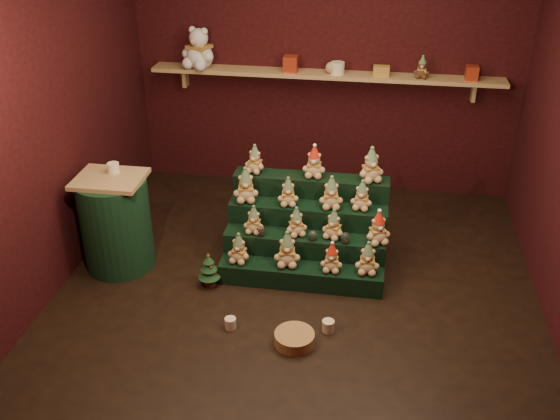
% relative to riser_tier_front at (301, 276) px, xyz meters
% --- Properties ---
extents(ground, '(4.00, 4.00, 0.00)m').
position_rel_riser_tier_front_xyz_m(ground, '(-0.02, -0.01, -0.09)').
color(ground, black).
rests_on(ground, ground).
extents(back_wall, '(4.00, 0.10, 2.80)m').
position_rel_riser_tier_front_xyz_m(back_wall, '(-0.02, 2.04, 1.31)').
color(back_wall, black).
rests_on(back_wall, ground).
extents(front_wall, '(4.00, 0.10, 2.80)m').
position_rel_riser_tier_front_xyz_m(front_wall, '(-0.02, -2.06, 1.31)').
color(front_wall, black).
rests_on(front_wall, ground).
extents(left_wall, '(0.10, 4.00, 2.80)m').
position_rel_riser_tier_front_xyz_m(left_wall, '(-2.07, -0.01, 1.31)').
color(left_wall, black).
rests_on(left_wall, ground).
extents(back_shelf, '(3.60, 0.26, 0.24)m').
position_rel_riser_tier_front_xyz_m(back_shelf, '(-0.02, 1.86, 1.20)').
color(back_shelf, tan).
rests_on(back_shelf, ground).
extents(riser_tier_front, '(1.40, 0.22, 0.18)m').
position_rel_riser_tier_front_xyz_m(riser_tier_front, '(0.00, 0.00, 0.00)').
color(riser_tier_front, black).
rests_on(riser_tier_front, ground).
extents(riser_tier_midfront, '(1.40, 0.22, 0.36)m').
position_rel_riser_tier_front_xyz_m(riser_tier_midfront, '(0.00, 0.22, 0.09)').
color(riser_tier_midfront, black).
rests_on(riser_tier_midfront, ground).
extents(riser_tier_midback, '(1.40, 0.22, 0.54)m').
position_rel_riser_tier_front_xyz_m(riser_tier_midback, '(0.00, 0.44, 0.18)').
color(riser_tier_midback, black).
rests_on(riser_tier_midback, ground).
extents(riser_tier_back, '(1.40, 0.22, 0.72)m').
position_rel_riser_tier_front_xyz_m(riser_tier_back, '(0.00, 0.66, 0.27)').
color(riser_tier_back, black).
rests_on(riser_tier_back, ground).
extents(teddy_0, '(0.22, 0.20, 0.27)m').
position_rel_riser_tier_front_xyz_m(teddy_0, '(-0.53, 0.00, 0.22)').
color(teddy_0, tan).
rests_on(teddy_0, riser_tier_front).
extents(teddy_1, '(0.25, 0.23, 0.31)m').
position_rel_riser_tier_front_xyz_m(teddy_1, '(-0.12, 0.02, 0.25)').
color(teddy_1, tan).
rests_on(teddy_1, riser_tier_front).
extents(teddy_2, '(0.18, 0.17, 0.26)m').
position_rel_riser_tier_front_xyz_m(teddy_2, '(0.26, -0.01, 0.22)').
color(teddy_2, tan).
rests_on(teddy_2, riser_tier_front).
extents(teddy_3, '(0.21, 0.19, 0.28)m').
position_rel_riser_tier_front_xyz_m(teddy_3, '(0.55, 0.01, 0.23)').
color(teddy_3, tan).
rests_on(teddy_3, riser_tier_front).
extents(teddy_4, '(0.18, 0.17, 0.25)m').
position_rel_riser_tier_front_xyz_m(teddy_4, '(-0.44, 0.21, 0.39)').
color(teddy_4, tan).
rests_on(teddy_4, riser_tier_midfront).
extents(teddy_5, '(0.24, 0.23, 0.26)m').
position_rel_riser_tier_front_xyz_m(teddy_5, '(-0.07, 0.23, 0.40)').
color(teddy_5, tan).
rests_on(teddy_5, riser_tier_midfront).
extents(teddy_6, '(0.24, 0.23, 0.26)m').
position_rel_riser_tier_front_xyz_m(teddy_6, '(0.25, 0.23, 0.40)').
color(teddy_6, tan).
rests_on(teddy_6, riser_tier_midfront).
extents(teddy_7, '(0.27, 0.26, 0.29)m').
position_rel_riser_tier_front_xyz_m(teddy_7, '(0.62, 0.21, 0.42)').
color(teddy_7, tan).
rests_on(teddy_7, riser_tier_midfront).
extents(teddy_8, '(0.26, 0.24, 0.31)m').
position_rel_riser_tier_front_xyz_m(teddy_8, '(-0.56, 0.44, 0.61)').
color(teddy_8, tan).
rests_on(teddy_8, riser_tier_midback).
extents(teddy_9, '(0.21, 0.19, 0.26)m').
position_rel_riser_tier_front_xyz_m(teddy_9, '(-0.18, 0.43, 0.58)').
color(teddy_9, tan).
rests_on(teddy_9, riser_tier_midback).
extents(teddy_10, '(0.23, 0.21, 0.29)m').
position_rel_riser_tier_front_xyz_m(teddy_10, '(0.20, 0.44, 0.59)').
color(teddy_10, tan).
rests_on(teddy_10, riser_tier_midback).
extents(teddy_11, '(0.21, 0.19, 0.26)m').
position_rel_riser_tier_front_xyz_m(teddy_11, '(0.46, 0.46, 0.58)').
color(teddy_11, tan).
rests_on(teddy_11, riser_tier_midback).
extents(teddy_12, '(0.22, 0.21, 0.26)m').
position_rel_riser_tier_front_xyz_m(teddy_12, '(-0.51, 0.67, 0.76)').
color(teddy_12, tan).
rests_on(teddy_12, riser_tier_back).
extents(teddy_13, '(0.21, 0.19, 0.29)m').
position_rel_riser_tier_front_xyz_m(teddy_13, '(0.02, 0.66, 0.77)').
color(teddy_13, tan).
rests_on(teddy_13, riser_tier_back).
extents(teddy_14, '(0.28, 0.27, 0.31)m').
position_rel_riser_tier_front_xyz_m(teddy_14, '(0.52, 0.65, 0.78)').
color(teddy_14, tan).
rests_on(teddy_14, riser_tier_back).
extents(snow_globe_a, '(0.07, 0.07, 0.09)m').
position_rel_riser_tier_front_xyz_m(snow_globe_a, '(-0.37, 0.16, 0.32)').
color(snow_globe_a, black).
rests_on(snow_globe_a, riser_tier_midfront).
extents(snow_globe_b, '(0.07, 0.07, 0.09)m').
position_rel_riser_tier_front_xyz_m(snow_globe_b, '(0.08, 0.16, 0.32)').
color(snow_globe_b, black).
rests_on(snow_globe_b, riser_tier_midfront).
extents(snow_globe_c, '(0.07, 0.07, 0.10)m').
position_rel_riser_tier_front_xyz_m(snow_globe_c, '(0.35, 0.16, 0.32)').
color(snow_globe_c, black).
rests_on(snow_globe_c, riser_tier_midfront).
extents(side_table, '(0.61, 0.61, 0.87)m').
position_rel_riser_tier_front_xyz_m(side_table, '(-1.64, 0.06, 0.34)').
color(side_table, tan).
rests_on(side_table, ground).
extents(table_ornament, '(0.10, 0.10, 0.08)m').
position_rel_riser_tier_front_xyz_m(table_ornament, '(-1.64, 0.16, 0.82)').
color(table_ornament, beige).
rests_on(table_ornament, side_table).
extents(mini_christmas_tree, '(0.19, 0.19, 0.33)m').
position_rel_riser_tier_front_xyz_m(mini_christmas_tree, '(-0.77, -0.13, 0.07)').
color(mini_christmas_tree, '#4B2A1A').
rests_on(mini_christmas_tree, ground).
extents(mug_left, '(0.09, 0.09, 0.09)m').
position_rel_riser_tier_front_xyz_m(mug_left, '(-0.46, -0.66, -0.05)').
color(mug_left, beige).
rests_on(mug_left, ground).
extents(mug_right, '(0.10, 0.10, 0.10)m').
position_rel_riser_tier_front_xyz_m(mug_right, '(0.29, -0.57, -0.04)').
color(mug_right, beige).
rests_on(mug_right, ground).
extents(wicker_basket, '(0.40, 0.40, 0.09)m').
position_rel_riser_tier_front_xyz_m(wicker_basket, '(0.05, -0.76, -0.04)').
color(wicker_basket, '#A77743').
rests_on(wicker_basket, ground).
extents(white_bear, '(0.47, 0.45, 0.53)m').
position_rel_riser_tier_front_xyz_m(white_bear, '(-1.31, 1.83, 1.49)').
color(white_bear, white).
rests_on(white_bear, back_shelf).
extents(brown_bear, '(0.17, 0.15, 0.22)m').
position_rel_riser_tier_front_xyz_m(brown_bear, '(0.94, 1.83, 1.34)').
color(brown_bear, '#53331B').
rests_on(brown_bear, back_shelf).
extents(gift_tin_red_a, '(0.14, 0.14, 0.16)m').
position_rel_riser_tier_front_xyz_m(gift_tin_red_a, '(-0.37, 1.84, 1.31)').
color(gift_tin_red_a, '#B3351B').
rests_on(gift_tin_red_a, back_shelf).
extents(gift_tin_cream, '(0.14, 0.14, 0.12)m').
position_rel_riser_tier_front_xyz_m(gift_tin_cream, '(0.11, 1.84, 1.29)').
color(gift_tin_cream, beige).
rests_on(gift_tin_cream, back_shelf).
extents(gift_tin_red_b, '(0.12, 0.12, 0.14)m').
position_rel_riser_tier_front_xyz_m(gift_tin_red_b, '(1.42, 1.84, 1.30)').
color(gift_tin_red_b, '#B3351B').
rests_on(gift_tin_red_b, back_shelf).
extents(shelf_plush_ball, '(0.12, 0.12, 0.12)m').
position_rel_riser_tier_front_xyz_m(shelf_plush_ball, '(0.05, 1.84, 1.29)').
color(shelf_plush_ball, tan).
rests_on(shelf_plush_ball, back_shelf).
extents(scarf_gift_box, '(0.16, 0.10, 0.10)m').
position_rel_riser_tier_front_xyz_m(scarf_gift_box, '(0.55, 1.84, 1.28)').
color(scarf_gift_box, orange).
rests_on(scarf_gift_box, back_shelf).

